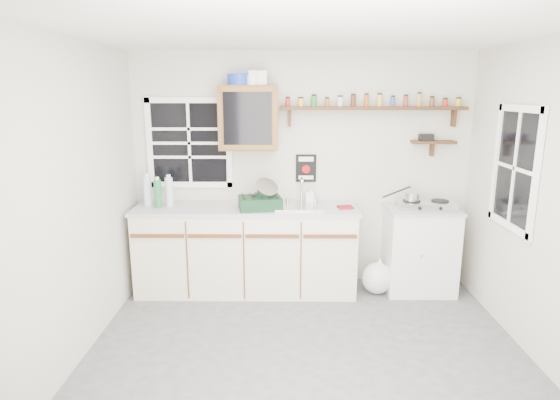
{
  "coord_description": "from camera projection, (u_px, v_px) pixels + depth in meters",
  "views": [
    {
      "loc": [
        -0.18,
        -3.4,
        2.08
      ],
      "look_at": [
        -0.22,
        0.55,
        1.17
      ],
      "focal_mm": 30.0,
      "sensor_mm": 36.0,
      "label": 1
    }
  ],
  "objects": [
    {
      "name": "right_cabinet",
      "position": [
        419.0,
        249.0,
        4.96
      ],
      "size": [
        0.73,
        0.57,
        0.91
      ],
      "color": "silver",
      "rests_on": "floor"
    },
    {
      "name": "secondary_shelf",
      "position": [
        431.0,
        141.0,
        4.9
      ],
      "size": [
        0.45,
        0.16,
        0.24
      ],
      "color": "black",
      "rests_on": "wall_back"
    },
    {
      "name": "warning_sign",
      "position": [
        306.0,
        168.0,
        5.04
      ],
      "size": [
        0.22,
        0.02,
        0.3
      ],
      "color": "black",
      "rests_on": "wall_back"
    },
    {
      "name": "soap_bottle",
      "position": [
        311.0,
        194.0,
        4.99
      ],
      "size": [
        0.11,
        0.11,
        0.19
      ],
      "primitive_type": "imported",
      "rotation": [
        0.0,
        0.0,
        -0.33
      ],
      "color": "silver",
      "rests_on": "main_cabinet"
    },
    {
      "name": "dish_rack",
      "position": [
        262.0,
        199.0,
        4.74
      ],
      "size": [
        0.47,
        0.38,
        0.32
      ],
      "rotation": [
        0.0,
        0.0,
        0.18
      ],
      "color": "black",
      "rests_on": "main_cabinet"
    },
    {
      "name": "window_back",
      "position": [
        189.0,
        143.0,
        4.99
      ],
      "size": [
        0.93,
        0.03,
        0.98
      ],
      "color": "black",
      "rests_on": "wall_back"
    },
    {
      "name": "saucepan",
      "position": [
        411.0,
        197.0,
        4.82
      ],
      "size": [
        0.36,
        0.19,
        0.15
      ],
      "rotation": [
        0.0,
        0.0,
        -0.23
      ],
      "color": "#BBBBC0",
      "rests_on": "hotplate"
    },
    {
      "name": "hotplate",
      "position": [
        426.0,
        204.0,
        4.83
      ],
      "size": [
        0.6,
        0.34,
        0.08
      ],
      "rotation": [
        0.0,
        0.0,
        -0.06
      ],
      "color": "#BBBBC0",
      "rests_on": "right_cabinet"
    },
    {
      "name": "spice_shelf",
      "position": [
        372.0,
        107.0,
        4.81
      ],
      "size": [
        1.91,
        0.18,
        0.35
      ],
      "color": "black",
      "rests_on": "wall_back"
    },
    {
      "name": "trash_bag",
      "position": [
        377.0,
        278.0,
        4.91
      ],
      "size": [
        0.37,
        0.33,
        0.42
      ],
      "color": "silver",
      "rests_on": "floor"
    },
    {
      "name": "main_cabinet",
      "position": [
        246.0,
        249.0,
        4.95
      ],
      "size": [
        2.31,
        0.63,
        0.92
      ],
      "color": "beige",
      "rests_on": "floor"
    },
    {
      "name": "upper_cabinet",
      "position": [
        249.0,
        118.0,
        4.78
      ],
      "size": [
        0.6,
        0.32,
        0.65
      ],
      "color": "brown",
      "rests_on": "wall_back"
    },
    {
      "name": "rag",
      "position": [
        345.0,
        207.0,
        4.79
      ],
      "size": [
        0.17,
        0.15,
        0.02
      ],
      "primitive_type": "cube",
      "rotation": [
        0.0,
        0.0,
        0.19
      ],
      "color": "maroon",
      "rests_on": "main_cabinet"
    },
    {
      "name": "window_right",
      "position": [
        515.0,
        168.0,
        3.98
      ],
      "size": [
        0.03,
        0.78,
        1.08
      ],
      "color": "black",
      "rests_on": "wall_back"
    },
    {
      "name": "sink",
      "position": [
        297.0,
        206.0,
        4.84
      ],
      "size": [
        0.52,
        0.44,
        0.29
      ],
      "color": "#BBBBC0",
      "rests_on": "main_cabinet"
    },
    {
      "name": "room",
      "position": [
        309.0,
        206.0,
        3.5
      ],
      "size": [
        3.64,
        3.24,
        2.54
      ],
      "color": "#48474A",
      "rests_on": "ground"
    },
    {
      "name": "upper_cabinet_clutter",
      "position": [
        247.0,
        79.0,
        4.7
      ],
      "size": [
        0.4,
        0.24,
        0.14
      ],
      "color": "#1A33AC",
      "rests_on": "upper_cabinet"
    },
    {
      "name": "water_bottles",
      "position": [
        157.0,
        192.0,
        4.84
      ],
      "size": [
        0.31,
        0.16,
        0.35
      ],
      "color": "silver",
      "rests_on": "main_cabinet"
    }
  ]
}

